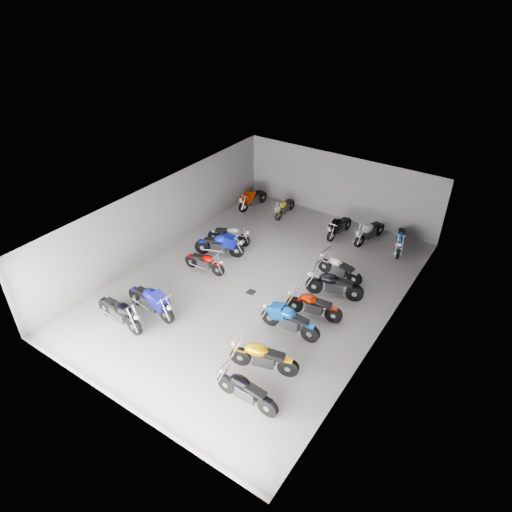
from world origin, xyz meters
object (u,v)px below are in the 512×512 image
object	(u,v)px
motorcycle_left_e	(220,245)
motorcycle_left_f	(229,235)
motorcycle_back_a	(253,199)
motorcycle_back_d	(339,227)
drain_grate	(251,292)
motorcycle_right_b	(263,357)
motorcycle_left_a	(120,312)
motorcycle_back_f	(400,240)
motorcycle_left_b	(151,301)
motorcycle_right_c	(289,320)
motorcycle_left_d	(205,262)
motorcycle_back_e	(369,231)
motorcycle_right_d	(313,305)
motorcycle_right_e	(334,285)
motorcycle_right_f	(339,268)
motorcycle_back_b	(284,207)
motorcycle_right_a	(246,390)

from	to	relation	value
motorcycle_left_e	motorcycle_left_f	distance (m)	0.97
motorcycle_back_a	motorcycle_back_d	bearing A→B (deg)	-174.23
drain_grate	motorcycle_right_b	size ratio (longest dim) A/B	0.15
motorcycle_left_a	motorcycle_back_f	world-z (taller)	motorcycle_left_a
motorcycle_left_b	motorcycle_left_f	world-z (taller)	motorcycle_left_b
motorcycle_left_f	motorcycle_left_e	bearing A→B (deg)	-5.03
motorcycle_right_c	motorcycle_left_d	bearing A→B (deg)	73.40
motorcycle_back_e	motorcycle_back_f	distance (m)	1.41
motorcycle_right_b	motorcycle_left_a	bearing A→B (deg)	84.32
motorcycle_right_c	motorcycle_back_e	size ratio (longest dim) A/B	1.06
motorcycle_right_d	motorcycle_right_e	size ratio (longest dim) A/B	0.96
motorcycle_right_b	motorcycle_right_f	bearing A→B (deg)	-15.07
motorcycle_left_a	motorcycle_left_d	world-z (taller)	motorcycle_left_a
motorcycle_right_c	drain_grate	bearing A→B (deg)	62.53
motorcycle_left_a	motorcycle_left_b	world-z (taller)	motorcycle_left_b
motorcycle_right_b	motorcycle_right_f	size ratio (longest dim) A/B	1.09
motorcycle_left_f	motorcycle_back_e	bearing A→B (deg)	108.63
motorcycle_left_f	motorcycle_right_b	world-z (taller)	motorcycle_right_b
motorcycle_right_d	motorcycle_left_b	bearing A→B (deg)	111.51
motorcycle_left_f	motorcycle_back_b	world-z (taller)	motorcycle_left_f
motorcycle_right_f	motorcycle_back_b	distance (m)	5.70
motorcycle_left_e	motorcycle_right_b	size ratio (longest dim) A/B	0.96
motorcycle_left_b	motorcycle_back_b	xyz separation A→B (m)	(0.06, 9.15, -0.12)
motorcycle_left_f	motorcycle_back_d	size ratio (longest dim) A/B	0.99
motorcycle_right_b	motorcycle_back_e	bearing A→B (deg)	-14.97
motorcycle_right_a	motorcycle_back_f	xyz separation A→B (m)	(0.84, 10.56, 0.01)
motorcycle_back_b	motorcycle_back_d	size ratio (longest dim) A/B	0.94
motorcycle_right_c	motorcycle_back_b	bearing A→B (deg)	30.09
motorcycle_left_f	motorcycle_right_b	distance (m)	7.62
motorcycle_right_c	motorcycle_right_d	bearing A→B (deg)	-15.63
motorcycle_right_c	motorcycle_back_f	distance (m)	7.42
motorcycle_left_a	motorcycle_back_b	world-z (taller)	motorcycle_left_a
motorcycle_left_d	motorcycle_back_f	distance (m)	8.57
motorcycle_right_a	motorcycle_back_e	xyz separation A→B (m)	(-0.57, 10.50, 0.01)
drain_grate	motorcycle_right_c	bearing A→B (deg)	-25.36
motorcycle_back_d	motorcycle_back_e	distance (m)	1.38
motorcycle_right_a	motorcycle_right_d	xyz separation A→B (m)	(-0.20, 4.46, -0.00)
motorcycle_left_d	motorcycle_right_d	bearing A→B (deg)	84.47
motorcycle_right_c	motorcycle_right_d	world-z (taller)	motorcycle_right_c
motorcycle_left_a	motorcycle_right_f	world-z (taller)	motorcycle_left_a
motorcycle_left_f	motorcycle_right_e	size ratio (longest dim) A/B	0.90
drain_grate	motorcycle_left_f	size ratio (longest dim) A/B	0.16
motorcycle_left_d	motorcycle_left_a	bearing A→B (deg)	-10.30
motorcycle_left_f	motorcycle_back_e	size ratio (longest dim) A/B	0.93
drain_grate	motorcycle_right_a	xyz separation A→B (m)	(2.84, -4.38, 0.50)
motorcycle_right_c	motorcycle_back_d	size ratio (longest dim) A/B	1.13
motorcycle_right_d	motorcycle_back_a	bearing A→B (deg)	37.72
motorcycle_right_b	motorcycle_back_f	distance (m)	9.29
motorcycle_right_e	motorcycle_back_e	world-z (taller)	motorcycle_right_e
drain_grate	motorcycle_back_a	xyz separation A→B (m)	(-4.00, 5.94, 0.49)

